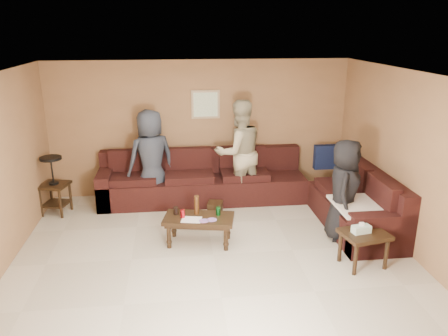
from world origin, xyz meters
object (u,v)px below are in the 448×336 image
end_table_left (54,184)px  person_right (344,190)px  coffee_table (199,221)px  person_middle (239,152)px  sectional_sofa (252,192)px  person_left (151,158)px  side_table_right (364,237)px  waste_bin (215,210)px

end_table_left → person_right: person_right is taller
end_table_left → person_right: 4.73m
coffee_table → end_table_left: size_ratio=1.08×
person_middle → coffee_table: bearing=46.1°
sectional_sofa → end_table_left: (-3.35, 0.23, 0.20)m
person_middle → sectional_sofa: bearing=98.9°
coffee_table → end_table_left: bearing=149.9°
person_left → coffee_table: bearing=90.1°
side_table_right → person_left: person_left is taller
person_left → end_table_left: bearing=-17.3°
side_table_right → person_left: (-2.85, 2.46, 0.45)m
coffee_table → end_table_left: end_table_left is taller
person_left → waste_bin: bearing=121.0°
sectional_sofa → side_table_right: bearing=-60.6°
side_table_right → person_left: 3.79m
person_left → person_right: person_left is taller
side_table_right → end_table_left: bearing=153.4°
person_middle → person_right: 2.07m
waste_bin → person_middle: bearing=53.2°
coffee_table → person_middle: 1.82m
end_table_left → person_middle: (3.17, 0.15, 0.41)m
person_left → person_right: size_ratio=1.13×
person_middle → person_right: bearing=114.3°
side_table_right → sectional_sofa: bearing=119.4°
sectional_sofa → coffee_table: (-0.99, -1.14, 0.03)m
waste_bin → person_left: size_ratio=0.16×
coffee_table → person_right: bearing=-1.9°
sectional_sofa → person_right: bearing=-46.3°
coffee_table → person_right: 2.18m
end_table_left → waste_bin: size_ratio=3.57×
end_table_left → side_table_right: bearing=-26.6°
coffee_table → waste_bin: bearing=69.2°
side_table_right → person_right: (0.02, 0.81, 0.35)m
end_table_left → waste_bin: bearing=-10.7°
coffee_table → person_middle: (0.82, 1.52, 0.58)m
waste_bin → person_middle: size_ratio=0.15×
side_table_right → waste_bin: side_table_right is taller
end_table_left → person_left: 1.68m
sectional_sofa → coffee_table: size_ratio=4.27×
person_left → person_right: 3.31m
side_table_right → person_middle: 2.78m
side_table_right → person_middle: bearing=118.6°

